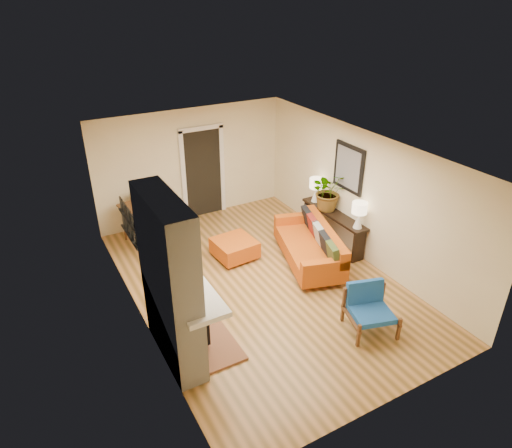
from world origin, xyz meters
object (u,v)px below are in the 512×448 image
(sofa, at_px, (312,246))
(ottoman, at_px, (235,248))
(dining_table, at_px, (150,214))
(houseplant, at_px, (329,191))
(lamp_near, at_px, (359,212))
(console_table, at_px, (333,219))
(lamp_far, at_px, (316,187))
(blue_chair, at_px, (369,306))

(sofa, bearing_deg, ottoman, 145.66)
(dining_table, xyz_separation_m, houseplant, (3.37, -1.69, 0.47))
(lamp_near, bearing_deg, console_table, 90.00)
(ottoman, relative_size, console_table, 0.45)
(sofa, bearing_deg, lamp_far, 52.85)
(lamp_far, bearing_deg, ottoman, -175.05)
(console_table, bearing_deg, lamp_near, -90.00)
(sofa, height_order, console_table, sofa)
(ottoman, height_order, houseplant, houseplant)
(lamp_near, distance_m, houseplant, 0.97)
(ottoman, xyz_separation_m, lamp_far, (2.10, 0.18, 0.83))
(sofa, distance_m, houseplant, 1.28)
(sofa, relative_size, ottoman, 2.70)
(lamp_near, bearing_deg, blue_chair, -124.38)
(lamp_far, bearing_deg, lamp_near, -90.00)
(dining_table, relative_size, houseplant, 2.33)
(blue_chair, height_order, lamp_near, lamp_near)
(ottoman, height_order, blue_chair, blue_chair)
(lamp_far, xyz_separation_m, houseplant, (-0.01, -0.45, 0.09))
(dining_table, xyz_separation_m, lamp_near, (3.38, -2.66, 0.38))
(console_table, relative_size, houseplant, 2.19)
(sofa, relative_size, console_table, 1.22)
(sofa, relative_size, dining_table, 1.14)
(lamp_far, bearing_deg, console_table, -90.00)
(sofa, bearing_deg, houseplant, 37.44)
(houseplant, bearing_deg, lamp_far, 88.74)
(sofa, xyz_separation_m, ottoman, (-1.29, 0.88, -0.13))
(console_table, xyz_separation_m, lamp_near, (0.00, -0.75, 0.49))
(sofa, relative_size, houseplant, 2.66)
(console_table, bearing_deg, blue_chair, -115.50)
(sofa, bearing_deg, console_table, 25.76)
(lamp_near, xyz_separation_m, houseplant, (-0.01, 0.97, 0.09))
(lamp_near, bearing_deg, sofa, 156.21)
(houseplant, bearing_deg, ottoman, 172.56)
(ottoman, height_order, dining_table, dining_table)
(blue_chair, height_order, lamp_far, lamp_far)
(blue_chair, bearing_deg, dining_table, 116.80)
(ottoman, bearing_deg, blue_chair, -72.59)
(dining_table, xyz_separation_m, console_table, (3.38, -1.91, -0.10))
(blue_chair, xyz_separation_m, lamp_near, (1.17, 1.72, 0.65))
(ottoman, xyz_separation_m, blue_chair, (0.93, -2.95, 0.18))
(lamp_near, distance_m, lamp_far, 1.42)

